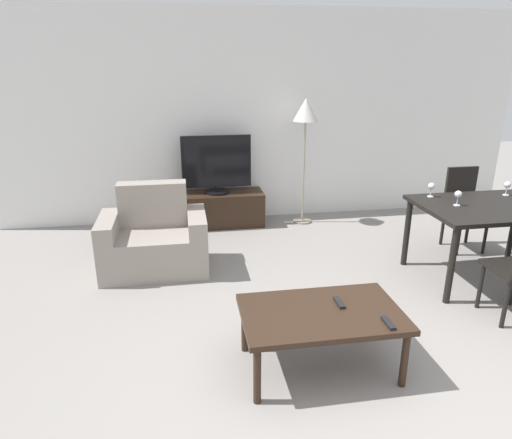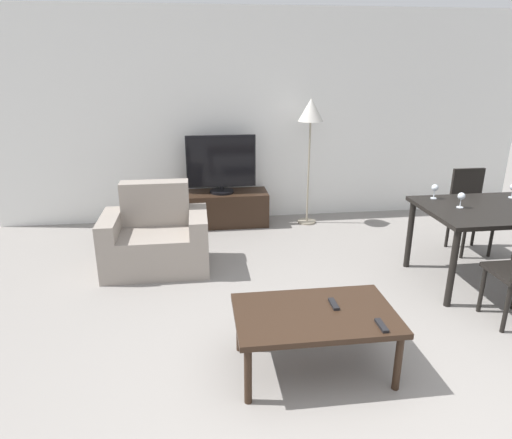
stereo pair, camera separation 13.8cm
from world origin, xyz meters
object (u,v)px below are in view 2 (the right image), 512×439
tv_stand (222,208)px  remote_secondary (382,325)px  tv (221,164)px  dining_table (495,216)px  armchair (156,240)px  wine_glass_right (435,189)px  floor_lamp (311,117)px  dining_chair_far (469,206)px  coffee_table (315,318)px  remote_primary (334,304)px  wine_glass_left (461,197)px

tv_stand → remote_secondary: (0.83, -3.32, 0.24)m
tv → dining_table: size_ratio=0.65×
armchair → tv: bearing=58.6°
armchair → wine_glass_right: bearing=-8.0°
dining_table → wine_glass_right: size_ratio=9.30×
tv → remote_secondary: 3.44m
dining_table → floor_lamp: size_ratio=0.84×
dining_table → wine_glass_right: (-0.45, 0.35, 0.19)m
tv_stand → floor_lamp: 1.63m
dining_chair_far → wine_glass_right: bearing=-147.7°
coffee_table → wine_glass_right: (1.57, 1.46, 0.46)m
armchair → dining_chair_far: 3.47m
tv_stand → remote_primary: size_ratio=7.90×
wine_glass_left → dining_table: bearing=-6.1°
tv_stand → dining_chair_far: (2.71, -1.20, 0.29)m
dining_table → armchair: bearing=167.1°
dining_chair_far → remote_primary: size_ratio=6.17×
tv_stand → dining_chair_far: size_ratio=1.28×
tv_stand → remote_primary: bearing=-78.7°
tv_stand → remote_primary: remote_primary is taller
tv_stand → dining_chair_far: 2.97m
wine_glass_right → remote_primary: bearing=-135.7°
wine_glass_right → remote_secondary: bearing=-125.3°
dining_table → floor_lamp: bearing=125.1°
remote_primary → remote_secondary: 0.38m
tv_stand → tv: 0.59m
tv_stand → wine_glass_right: wine_glass_right is taller
dining_table → wine_glass_left: (-0.35, 0.04, 0.19)m
tv_stand → coffee_table: size_ratio=1.08×
remote_primary → dining_table: bearing=29.0°
remote_secondary → dining_table: bearing=39.2°
tv_stand → coffee_table: coffee_table is taller
armchair → dining_table: (3.22, -0.74, 0.37)m
floor_lamp → remote_primary: floor_lamp is taller
tv_stand → dining_chair_far: bearing=-23.9°
coffee_table → wine_glass_right: bearing=42.9°
tv → remote_secondary: (0.83, -3.32, -0.35)m
armchair → coffee_table: 2.21m
coffee_table → dining_table: (2.02, 1.11, 0.27)m
tv_stand → dining_chair_far: dining_chair_far is taller
wine_glass_left → wine_glass_right: bearing=107.2°
dining_chair_far → floor_lamp: size_ratio=0.57×
armchair → wine_glass_left: wine_glass_left is taller
dining_table → remote_primary: 2.15m
tv → remote_primary: 3.09m
armchair → wine_glass_right: 2.86m
floor_lamp → remote_primary: 3.13m
tv → coffee_table: 3.15m
tv_stand → wine_glass_right: (2.02, -1.63, 0.64)m
coffee_table → floor_lamp: bearing=77.4°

